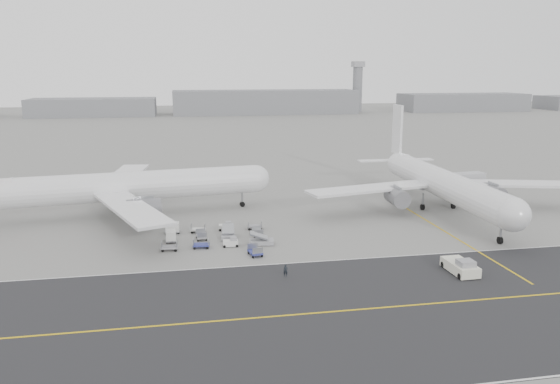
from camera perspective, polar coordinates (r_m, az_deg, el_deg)
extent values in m
plane|color=gray|center=(76.26, -0.95, -7.00)|extent=(700.00, 700.00, 0.00)
cube|color=#2A2A2C|center=(61.08, 6.66, -12.24)|extent=(220.00, 32.00, 0.02)
cube|color=gold|center=(61.07, 6.66, -12.22)|extent=(220.00, 0.30, 0.01)
cube|color=silver|center=(75.17, 3.12, -7.29)|extent=(220.00, 0.25, 0.01)
cube|color=gold|center=(90.31, 17.67, -4.46)|extent=(0.30, 40.00, 0.01)
cylinder|color=gray|center=(354.19, 8.09, 10.58)|extent=(6.00, 6.00, 28.00)
cube|color=#9D9CA2|center=(354.02, 8.17, 13.09)|extent=(7.00, 7.00, 3.50)
cylinder|color=white|center=(101.20, -15.08, 0.62)|extent=(45.87, 10.83, 5.22)
sphere|color=white|center=(104.56, -2.52, 1.42)|extent=(5.12, 5.12, 5.12)
cube|color=white|center=(87.89, -15.33, -1.61)|extent=(14.19, 25.33, 0.45)
cube|color=white|center=(114.79, -15.95, 1.62)|extent=(8.52, 25.50, 0.45)
cylinder|color=slate|center=(92.47, -14.03, -1.67)|extent=(5.92, 3.90, 3.24)
cylinder|color=slate|center=(110.89, -14.69, 0.63)|extent=(5.92, 3.90, 3.24)
cylinder|color=black|center=(104.94, -3.96, -1.27)|extent=(1.04, 0.62, 0.99)
cylinder|color=black|center=(99.20, -15.79, -2.55)|extent=(1.04, 0.62, 0.99)
cylinder|color=black|center=(105.27, -15.92, -1.69)|extent=(1.04, 0.62, 0.99)
cylinder|color=gray|center=(104.62, -3.97, -0.55)|extent=(0.36, 0.36, 2.74)
cylinder|color=white|center=(104.48, 16.71, 0.83)|extent=(6.07, 44.81, 5.13)
sphere|color=white|center=(85.49, 23.18, -2.20)|extent=(5.02, 5.02, 5.02)
cone|color=white|center=(125.54, 12.10, 3.16)|extent=(4.80, 8.82, 4.61)
cube|color=white|center=(125.12, 12.16, 6.41)|extent=(0.60, 4.92, 10.90)
cube|color=white|center=(124.73, 10.04, 3.25)|extent=(8.23, 2.63, 0.25)
cube|color=white|center=(127.96, 13.85, 3.31)|extent=(8.23, 2.63, 0.25)
cube|color=white|center=(100.51, 9.47, 0.37)|extent=(25.13, 10.75, 0.45)
cube|color=white|center=(112.04, 22.67, 0.82)|extent=(25.11, 11.70, 0.45)
cylinder|color=slate|center=(100.22, 12.13, -0.52)|extent=(3.29, 5.52, 3.18)
cylinder|color=slate|center=(108.29, 21.32, -0.14)|extent=(3.29, 5.52, 3.18)
cylinder|color=black|center=(88.92, 21.99, -4.70)|extent=(0.52, 1.12, 1.11)
cylinder|color=black|center=(105.66, 14.67, -1.53)|extent=(0.52, 1.12, 1.11)
cylinder|color=black|center=(108.27, 17.65, -1.38)|extent=(0.52, 1.12, 1.11)
cylinder|color=gray|center=(88.55, 22.07, -3.87)|extent=(0.36, 0.36, 2.69)
cube|color=silver|center=(74.76, 18.30, -7.45)|extent=(2.83, 5.67, 1.27)
cube|color=#9D9CA2|center=(73.42, 18.84, -7.07)|extent=(2.03, 1.85, 0.81)
cylinder|color=gray|center=(77.67, 17.03, -6.85)|extent=(0.19, 2.36, 0.14)
cylinder|color=black|center=(72.56, 18.32, -8.37)|extent=(0.38, 0.82, 0.81)
cylinder|color=black|center=(73.73, 19.92, -8.16)|extent=(0.38, 0.82, 0.81)
cylinder|color=black|center=(76.10, 16.70, -7.28)|extent=(0.38, 0.82, 0.81)
cylinder|color=black|center=(77.21, 18.25, -7.09)|extent=(0.38, 0.82, 0.81)
cylinder|color=gray|center=(117.78, 20.07, 0.20)|extent=(1.51, 1.51, 3.77)
cube|color=#9D9CA2|center=(118.10, 20.01, -0.53)|extent=(2.68, 2.68, 0.66)
cube|color=#AFB0B4|center=(113.55, 17.47, 1.22)|extent=(14.32, 4.06, 2.45)
cube|color=#9D9CA2|center=(109.96, 14.53, 1.04)|extent=(1.43, 3.11, 2.83)
cylinder|color=black|center=(119.53, 20.12, -0.41)|extent=(0.34, 0.59, 0.57)
imported|color=black|center=(69.75, 0.59, -8.22)|extent=(0.63, 0.47, 1.58)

